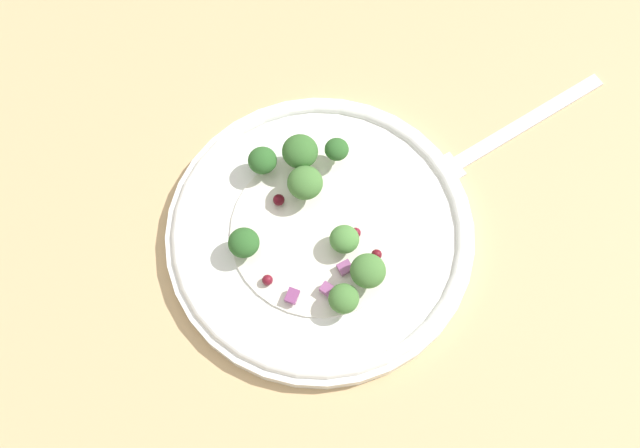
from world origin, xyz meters
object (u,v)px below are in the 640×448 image
at_px(plate, 320,233).
at_px(broccoli_floret_0, 337,150).
at_px(broccoli_floret_1, 368,271).
at_px(broccoli_floret_2, 344,240).
at_px(fork, 502,137).

bearing_deg(plate, broccoli_floret_0, -82.05).
xyz_separation_m(broccoli_floret_1, broccoli_floret_2, (0.03, -0.02, -0.01)).
relative_size(broccoli_floret_0, broccoli_floret_1, 0.72).
bearing_deg(plate, broccoli_floret_1, 151.55).
xyz_separation_m(broccoli_floret_0, broccoli_floret_1, (-0.06, 0.09, 0.00)).
xyz_separation_m(plate, broccoli_floret_2, (-0.02, 0.01, 0.02)).
distance_m(broccoli_floret_0, broccoli_floret_1, 0.10).
distance_m(broccoli_floret_0, broccoli_floret_2, 0.07).
height_order(plate, broccoli_floret_2, broccoli_floret_2).
distance_m(broccoli_floret_1, broccoli_floret_2, 0.03).
bearing_deg(broccoli_floret_2, fork, -122.67).
bearing_deg(plate, broccoli_floret_2, 165.82).
distance_m(plate, fork, 0.18).
bearing_deg(broccoli_floret_2, broccoli_floret_1, 141.71).
distance_m(broccoli_floret_0, fork, 0.14).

